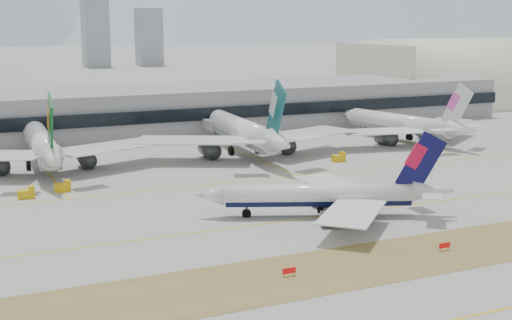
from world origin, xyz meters
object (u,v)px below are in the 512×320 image
taxiing_airliner (328,196)px  widebody_eva (43,147)px  widebody_china_air (405,125)px  hangar (453,104)px  widebody_cathay (246,133)px  terminal (134,111)px

taxiing_airliner → widebody_eva: widebody_eva is taller
widebody_china_air → taxiing_airliner: bearing=123.1°
widebody_eva → hangar: hangar is taller
widebody_eva → hangar: (192.29, 71.06, -5.81)m
taxiing_airliner → widebody_china_air: (67.08, 66.20, 1.24)m
widebody_cathay → terminal: bearing=23.0°
widebody_eva → terminal: 63.37m
taxiing_airliner → hangar: 204.45m
widebody_cathay → widebody_china_air: bearing=-85.6°
widebody_cathay → taxiing_airliner: bearing=174.3°
widebody_eva → hangar: bearing=-66.6°
terminal → widebody_eva: bearing=-126.5°
widebody_cathay → terminal: widebody_cathay is taller
taxiing_airliner → widebody_china_air: bearing=-112.7°
widebody_cathay → terminal: 56.72m
widebody_cathay → widebody_china_air: size_ratio=1.20×
terminal → hangar: hangar is taller
terminal → widebody_cathay: bearing=-71.6°
taxiing_airliner → terminal: 120.37m
widebody_china_air → hangar: bearing=-59.3°
widebody_eva → widebody_cathay: 55.71m
terminal → taxiing_airliner: bearing=-87.2°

